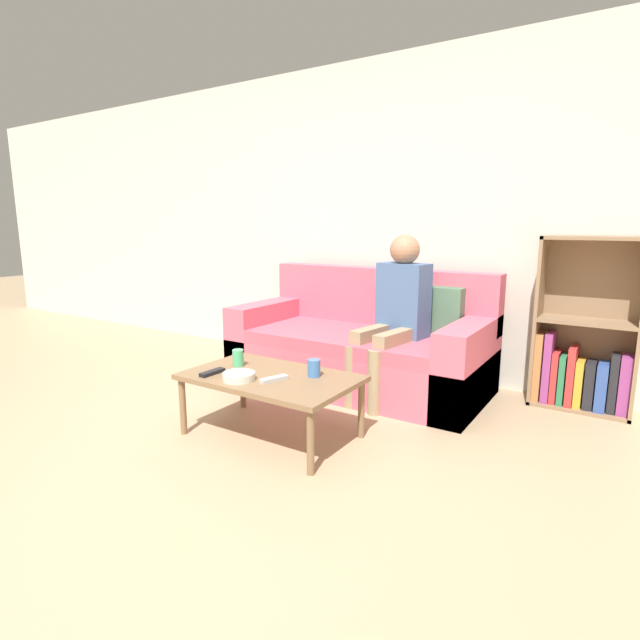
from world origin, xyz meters
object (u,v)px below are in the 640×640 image
Objects in this scene: bookshelf at (583,348)px; snack_bowl at (239,376)px; coffee_table at (271,381)px; tv_remote_0 at (212,372)px; person_adult at (397,305)px; cup_far at (238,358)px; tv_remote_1 at (274,379)px; couch at (361,348)px; cup_near at (314,368)px.

bookshelf is 2.35m from snack_bowl.
coffee_table is 5.92× the size of tv_remote_0.
cup_far is at bearing -112.97° from person_adult.
coffee_table is at bearing -8.39° from cup_far.
bookshelf is at bearing 30.61° from person_adult.
snack_bowl is (0.20, -0.22, -0.03)m from cup_far.
person_adult is 1.22m from cup_far.
snack_bowl is at bearing -131.64° from tv_remote_1.
person_adult is (0.33, -0.09, 0.39)m from couch.
couch is 1.23m from tv_remote_1.
tv_remote_1 is at bearing -127.29° from cup_near.
couch is 11.40× the size of tv_remote_0.
couch is 1.15m from cup_far.
bookshelf is 6.91× the size of tv_remote_0.
couch is 11.09× the size of tv_remote_1.
tv_remote_0 is (-1.81, -1.72, -0.03)m from bookshelf.
couch is at bearing 173.18° from person_adult.
person_adult reaches higher than couch.
cup_far is at bearing 132.52° from snack_bowl.
person_adult is at bearing 71.17° from snack_bowl.
bookshelf is at bearing 47.02° from snack_bowl.
cup_far is at bearing -171.72° from cup_near.
tv_remote_0 is (-0.30, -1.33, 0.09)m from couch.
coffee_table is at bearing -98.68° from person_adult.
cup_near reaches higher than tv_remote_0.
tv_remote_0 reaches higher than coffee_table.
couch reaches higher than coffee_table.
person_adult is at bearing 58.63° from cup_far.
cup_near is at bearing -87.43° from person_adult.
couch is at bearing 90.40° from coffee_table.
coffee_table is 0.12m from tv_remote_1.
tv_remote_0 is 0.21m from snack_bowl.
couch is 1.93× the size of coffee_table.
cup_far is at bearing 89.09° from tv_remote_0.
tv_remote_0 is at bearing -136.53° from bookshelf.
cup_near is 0.53m from cup_far.
snack_bowl is (-1.60, -1.72, -0.02)m from bookshelf.
tv_remote_1 is 0.94× the size of snack_bowl.
couch is 1.36m from tv_remote_0.
snack_bowl is at bearing -137.92° from cup_near.
person_adult is (-1.18, -0.48, 0.27)m from bookshelf.
snack_bowl is at bearing -47.48° from cup_far.
tv_remote_1 is (0.38, -0.12, -0.04)m from cup_far.
coffee_table is 0.31m from cup_far.
couch is at bearing 86.24° from snack_bowl.
snack_bowl is at bearing -118.69° from coffee_table.
cup_near is at bearing -77.02° from couch.
person_adult is at bearing 64.95° from tv_remote_0.
bookshelf is 11.48× the size of cup_near.
cup_far is 0.57× the size of snack_bowl.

